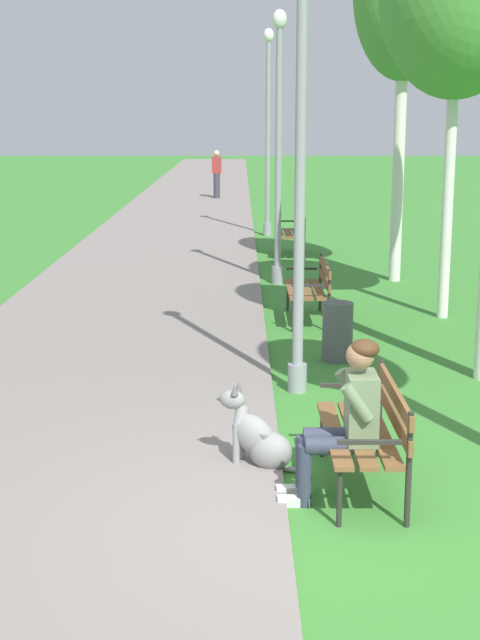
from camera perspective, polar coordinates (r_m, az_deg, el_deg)
ground_plane at (r=6.69m, az=4.91°, el=-12.75°), size 120.00×120.00×0.00m
paved_path at (r=30.21m, az=-3.01°, el=7.12°), size 3.94×60.00×0.04m
park_bench_near at (r=7.25m, az=8.05°, el=-6.43°), size 0.55×1.50×0.85m
park_bench_mid at (r=13.05m, az=4.52°, el=2.15°), size 0.55×1.50×0.85m
park_bench_far at (r=19.19m, az=3.38°, el=5.49°), size 0.55×1.50×0.85m
person_seated_on_near_bench at (r=6.96m, az=6.65°, el=-5.76°), size 0.74×0.49×1.25m
dog_grey at (r=7.67m, az=1.26°, el=-7.24°), size 0.80×0.45×0.71m
lamp_post_near at (r=9.40m, az=3.81°, el=9.51°), size 0.24×0.24×4.57m
lamp_post_mid at (r=15.75m, az=2.48°, el=10.61°), size 0.24×0.24×4.51m
lamp_post_far at (r=22.23m, az=1.83°, el=11.51°), size 0.24×0.24×4.78m
litter_bin at (r=10.98m, az=6.10°, el=-0.72°), size 0.36×0.36×0.70m
pedestrian_distant at (r=32.06m, az=-1.34°, el=8.92°), size 0.32×0.22×1.65m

